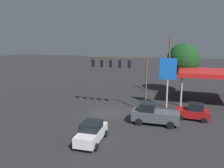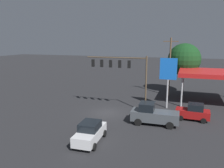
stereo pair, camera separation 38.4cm
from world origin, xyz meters
name	(u,v)px [view 1 (the left image)]	position (x,y,z in m)	size (l,w,h in m)	color
ground_plane	(107,113)	(0.00, 0.00, 0.00)	(200.00, 200.00, 0.00)	#262628
traffic_signal_assembly	(120,68)	(-1.21, -1.90, 5.65)	(8.23, 0.43, 7.32)	brown
utility_pole	(169,66)	(-6.73, -11.79, 5.13)	(2.40, 0.26, 9.69)	brown
gas_station_canopy	(213,73)	(-13.29, -9.37, 4.47)	(9.82, 7.87, 4.82)	red
price_sign	(168,72)	(-7.11, -4.66, 5.07)	(2.25, 0.27, 6.91)	#B7B7BC
pickup_parked	(154,114)	(-6.26, 1.95, 1.11)	(5.27, 2.41, 2.40)	#474C51
sedan_waiting	(92,132)	(-1.46, 8.33, 0.95)	(2.26, 4.50, 1.93)	silver
hatchback_crossing	(193,112)	(-10.50, -0.94, 0.95)	(3.87, 2.09, 1.97)	maroon
street_tree	(183,59)	(-8.91, -14.35, 6.02)	(5.56, 5.56, 8.81)	#4C331E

